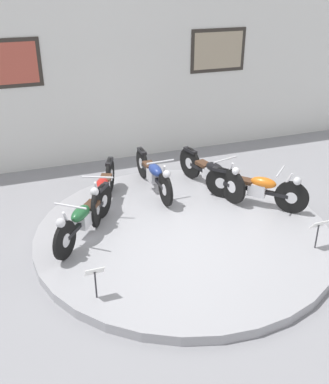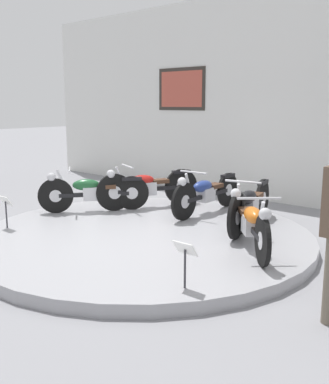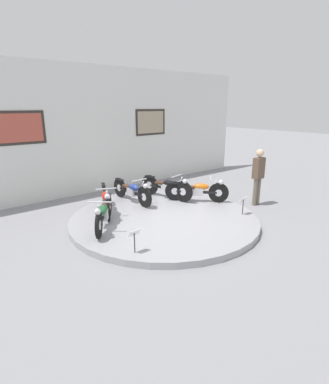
{
  "view_description": "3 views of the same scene",
  "coord_description": "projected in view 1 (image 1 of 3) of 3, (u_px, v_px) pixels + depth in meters",
  "views": [
    {
      "loc": [
        -2.54,
        -6.09,
        4.19
      ],
      "look_at": [
        -0.21,
        0.35,
        0.74
      ],
      "focal_mm": 42.0,
      "sensor_mm": 36.0,
      "label": 1
    },
    {
      "loc": [
        4.53,
        -4.74,
        2.06
      ],
      "look_at": [
        0.04,
        0.42,
        0.71
      ],
      "focal_mm": 42.0,
      "sensor_mm": 36.0,
      "label": 2
    },
    {
      "loc": [
        -4.77,
        -5.94,
        3.06
      ],
      "look_at": [
        0.06,
        0.06,
        0.81
      ],
      "focal_mm": 28.0,
      "sensor_mm": 36.0,
      "label": 3
    }
  ],
  "objects": [
    {
      "name": "back_wall",
      "position": [
        119.0,
        66.0,
        10.09
      ],
      "size": [
        14.0,
        0.22,
        4.37
      ],
      "color": "silver",
      "rests_on": "ground_plane"
    },
    {
      "name": "ground_plane",
      "position": [
        183.0,
        237.0,
        7.77
      ],
      "size": [
        60.0,
        60.0,
        0.0
      ],
      "primitive_type": "plane",
      "color": "gray"
    },
    {
      "name": "display_platform",
      "position": [
        183.0,
        233.0,
        7.73
      ],
      "size": [
        5.03,
        5.03,
        0.16
      ],
      "primitive_type": "cylinder",
      "color": "#99999E",
      "rests_on": "ground_plane"
    },
    {
      "name": "motorcycle_green",
      "position": [
        84.0,
        217.0,
        7.32
      ],
      "size": [
        1.26,
        1.58,
        0.78
      ],
      "color": "black",
      "rests_on": "display_platform"
    },
    {
      "name": "motorcycle_red",
      "position": [
        103.0,
        188.0,
        8.21
      ],
      "size": [
        0.86,
        1.88,
        0.81
      ],
      "color": "black",
      "rests_on": "display_platform"
    },
    {
      "name": "motorcycle_orange",
      "position": [
        258.0,
        187.0,
        8.31
      ],
      "size": [
        1.38,
        1.48,
        0.78
      ],
      "color": "black",
      "rests_on": "display_platform"
    },
    {
      "name": "info_placard_front_centre",
      "position": [
        318.0,
        228.0,
        7.02
      ],
      "size": [
        0.26,
        0.11,
        0.51
      ],
      "color": "#333338",
      "rests_on": "display_platform"
    },
    {
      "name": "motorcycle_black",
      "position": [
        211.0,
        172.0,
        8.87
      ],
      "size": [
        0.63,
        1.97,
        0.81
      ],
      "color": "black",
      "rests_on": "display_platform"
    },
    {
      "name": "info_placard_front_left",
      "position": [
        95.0,
        275.0,
        5.95
      ],
      "size": [
        0.26,
        0.11,
        0.51
      ],
      "color": "#333338",
      "rests_on": "display_platform"
    },
    {
      "name": "motorcycle_blue",
      "position": [
        154.0,
        173.0,
        8.84
      ],
      "size": [
        0.54,
        1.98,
        0.79
      ],
      "color": "black",
      "rests_on": "display_platform"
    }
  ]
}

